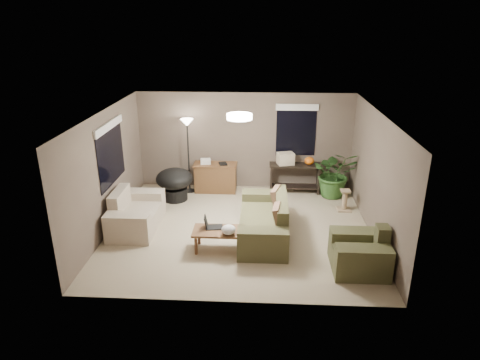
# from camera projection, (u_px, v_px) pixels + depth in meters

# --- Properties ---
(room_shell) EXTENTS (5.50, 5.50, 5.50)m
(room_shell) POSITION_uv_depth(u_px,v_px,m) (239.00, 174.00, 8.69)
(room_shell) COLOR tan
(room_shell) RESTS_ON ground
(main_sofa) EXTENTS (0.95, 2.20, 0.85)m
(main_sofa) POSITION_uv_depth(u_px,v_px,m) (265.00, 222.00, 8.78)
(main_sofa) COLOR #4E4C2F
(main_sofa) RESTS_ON ground
(throw_pillows) EXTENTS (0.35, 1.39, 0.47)m
(throw_pillows) POSITION_uv_depth(u_px,v_px,m) (278.00, 207.00, 8.64)
(throw_pillows) COLOR #8C7251
(throw_pillows) RESTS_ON main_sofa
(loveseat) EXTENTS (0.90, 1.60, 0.85)m
(loveseat) POSITION_uv_depth(u_px,v_px,m) (135.00, 215.00, 9.11)
(loveseat) COLOR beige
(loveseat) RESTS_ON ground
(armchair) EXTENTS (0.95, 1.00, 0.85)m
(armchair) POSITION_uv_depth(u_px,v_px,m) (360.00, 254.00, 7.61)
(armchair) COLOR #494A2C
(armchair) RESTS_ON ground
(coffee_table) EXTENTS (1.00, 0.55, 0.42)m
(coffee_table) POSITION_uv_depth(u_px,v_px,m) (219.00, 233.00, 8.21)
(coffee_table) COLOR brown
(coffee_table) RESTS_ON ground
(laptop) EXTENTS (0.38, 0.27, 0.24)m
(laptop) POSITION_uv_depth(u_px,v_px,m) (211.00, 225.00, 8.27)
(laptop) COLOR black
(laptop) RESTS_ON coffee_table
(plastic_bag) EXTENTS (0.31, 0.29, 0.19)m
(plastic_bag) POSITION_uv_depth(u_px,v_px,m) (229.00, 230.00, 8.01)
(plastic_bag) COLOR white
(plastic_bag) RESTS_ON coffee_table
(desk) EXTENTS (1.10, 0.50, 0.75)m
(desk) POSITION_uv_depth(u_px,v_px,m) (216.00, 177.00, 11.01)
(desk) COLOR brown
(desk) RESTS_ON ground
(desk_papers) EXTENTS (0.71, 0.30, 0.12)m
(desk_papers) POSITION_uv_depth(u_px,v_px,m) (209.00, 162.00, 10.86)
(desk_papers) COLOR silver
(desk_papers) RESTS_ON desk
(console_table) EXTENTS (1.30, 0.40, 0.75)m
(console_table) POSITION_uv_depth(u_px,v_px,m) (295.00, 176.00, 10.95)
(console_table) COLOR black
(console_table) RESTS_ON ground
(pumpkin) EXTENTS (0.29, 0.29, 0.20)m
(pumpkin) POSITION_uv_depth(u_px,v_px,m) (309.00, 161.00, 10.78)
(pumpkin) COLOR orange
(pumpkin) RESTS_ON console_table
(cardboard_box) EXTENTS (0.46, 0.40, 0.30)m
(cardboard_box) POSITION_uv_depth(u_px,v_px,m) (286.00, 159.00, 10.80)
(cardboard_box) COLOR beige
(cardboard_box) RESTS_ON console_table
(papasan_chair) EXTENTS (0.99, 0.99, 0.80)m
(papasan_chair) POSITION_uv_depth(u_px,v_px,m) (175.00, 182.00, 10.47)
(papasan_chair) COLOR black
(papasan_chair) RESTS_ON ground
(floor_lamp) EXTENTS (0.32, 0.32, 1.91)m
(floor_lamp) POSITION_uv_depth(u_px,v_px,m) (187.00, 131.00, 10.57)
(floor_lamp) COLOR black
(floor_lamp) RESTS_ON ground
(ceiling_fixture) EXTENTS (0.50, 0.50, 0.10)m
(ceiling_fixture) POSITION_uv_depth(u_px,v_px,m) (239.00, 117.00, 8.27)
(ceiling_fixture) COLOR white
(ceiling_fixture) RESTS_ON room_shell
(houseplant) EXTENTS (1.10, 1.22, 0.95)m
(houseplant) POSITION_uv_depth(u_px,v_px,m) (335.00, 178.00, 10.67)
(houseplant) COLOR #2D5923
(houseplant) RESTS_ON ground
(cat_scratching_post) EXTENTS (0.32, 0.32, 0.50)m
(cat_scratching_post) POSITION_uv_depth(u_px,v_px,m) (345.00, 201.00, 9.98)
(cat_scratching_post) COLOR tan
(cat_scratching_post) RESTS_ON ground
(window_left) EXTENTS (0.05, 1.56, 1.33)m
(window_left) POSITION_uv_depth(u_px,v_px,m) (110.00, 143.00, 8.92)
(window_left) COLOR black
(window_left) RESTS_ON room_shell
(window_back) EXTENTS (1.06, 0.05, 1.33)m
(window_back) POSITION_uv_depth(u_px,v_px,m) (296.00, 121.00, 10.74)
(window_back) COLOR black
(window_back) RESTS_ON room_shell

